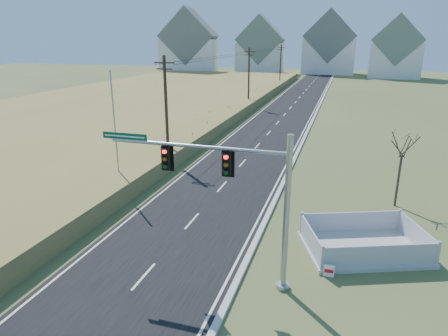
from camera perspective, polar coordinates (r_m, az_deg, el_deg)
ground at (r=20.58m, az=-8.74°, el=-12.26°), size 260.00×260.00×0.00m
road at (r=67.18m, az=9.96°, el=8.98°), size 8.00×180.00×0.06m
curb at (r=66.80m, az=13.53°, el=8.76°), size 0.30×180.00×0.18m
reed_marsh at (r=65.14m, az=-12.93°, el=9.07°), size 38.00×110.00×1.30m
utility_pole_near at (r=34.60m, az=-8.26°, el=8.50°), size 1.80×0.26×9.00m
utility_pole_mid at (r=62.86m, az=3.56°, el=12.88°), size 1.80×0.26×9.00m
utility_pole_far at (r=92.22m, az=8.06°, el=14.38°), size 1.80×0.26×9.00m
condo_nw at (r=124.73m, az=-4.97°, el=16.79°), size 17.69×13.38×19.05m
condo_nnw at (r=126.65m, az=5.25°, el=16.46°), size 14.93×11.17×17.03m
condo_n at (r=128.07m, az=14.80°, el=16.28°), size 15.27×10.20×18.54m
condo_ne at (r=120.54m, az=23.43°, el=14.99°), size 14.12×10.51×16.52m
traffic_signal_mast at (r=16.57m, az=2.70°, el=-3.52°), size 8.58×0.59×6.83m
fence_enclosure at (r=21.81m, az=19.26°, el=-10.49°), size 6.84×5.80×1.32m
open_sign at (r=19.18m, az=14.75°, el=-14.03°), size 0.49×0.07×0.60m
flagpole at (r=28.83m, az=-15.14°, el=3.38°), size 0.37×0.37×8.32m
bare_tree at (r=26.94m, az=24.26°, el=3.20°), size 1.94×1.94×5.15m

